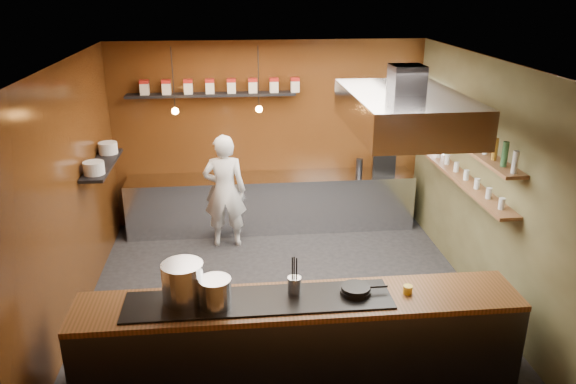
{
  "coord_description": "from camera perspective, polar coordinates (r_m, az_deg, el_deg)",
  "views": [
    {
      "loc": [
        -0.6,
        -6.34,
        3.84
      ],
      "look_at": [
        0.09,
        0.4,
        1.29
      ],
      "focal_mm": 35.0,
      "sensor_mm": 36.0,
      "label": 1
    }
  ],
  "objects": [
    {
      "name": "back_wall",
      "position": [
        9.16,
        -1.91,
        5.82
      ],
      "size": [
        5.0,
        0.0,
        5.0
      ],
      "primitive_type": "plane",
      "rotation": [
        1.57,
        0.0,
        0.0
      ],
      "color": "#3B1C0A",
      "rests_on": "ground"
    },
    {
      "name": "left_wall",
      "position": [
        7.02,
        -21.18,
        -0.31
      ],
      "size": [
        0.0,
        5.0,
        5.0
      ],
      "primitive_type": "plane",
      "rotation": [
        1.57,
        0.0,
        1.57
      ],
      "color": "#3B1C0A",
      "rests_on": "ground"
    },
    {
      "name": "tin_shelf",
      "position": [
        8.85,
        -7.8,
        9.77
      ],
      "size": [
        2.6,
        0.26,
        0.04
      ],
      "primitive_type": "cube",
      "color": "black",
      "rests_on": "back_wall"
    },
    {
      "name": "extractor_hood",
      "position": [
        6.37,
        11.75,
        8.11
      ],
      "size": [
        1.2,
        2.0,
        0.72
      ],
      "color": "#38383D",
      "rests_on": "ceiling"
    },
    {
      "name": "bottle_shelf_lower",
      "position": [
        7.64,
        17.12,
        1.46
      ],
      "size": [
        0.26,
        2.8,
        0.04
      ],
      "primitive_type": "cube",
      "color": "brown",
      "rests_on": "right_wall"
    },
    {
      "name": "pendant_left",
      "position": [
        8.25,
        -11.41,
        8.42
      ],
      "size": [
        0.1,
        0.1,
        0.95
      ],
      "color": "black",
      "rests_on": "ceiling"
    },
    {
      "name": "window_pane",
      "position": [
        8.81,
        14.68,
        7.24
      ],
      "size": [
        0.0,
        1.0,
        1.0
      ],
      "primitive_type": "plane",
      "rotation": [
        1.57,
        0.0,
        -1.57
      ],
      "color": "white",
      "rests_on": "right_wall"
    },
    {
      "name": "butter_jar",
      "position": [
        5.79,
        12.07,
        -9.67
      ],
      "size": [
        0.12,
        0.12,
        0.08
      ],
      "primitive_type": "cylinder",
      "rotation": [
        0.0,
        0.0,
        -0.34
      ],
      "color": "gold",
      "rests_on": "pass_counter"
    },
    {
      "name": "wine_glasses",
      "position": [
        7.62,
        17.18,
        2.06
      ],
      "size": [
        0.07,
        2.37,
        0.13
      ],
      "color": "silver",
      "rests_on": "bottle_shelf_lower"
    },
    {
      "name": "espresso_machine",
      "position": [
        9.24,
        9.73,
        2.93
      ],
      "size": [
        0.43,
        0.41,
        0.36
      ],
      "primitive_type": "cube",
      "rotation": [
        0.0,
        0.0,
        -0.24
      ],
      "color": "black",
      "rests_on": "prep_counter"
    },
    {
      "name": "frying_pan",
      "position": [
        5.68,
        6.91,
        -9.83
      ],
      "size": [
        0.48,
        0.31,
        0.08
      ],
      "color": "black",
      "rests_on": "pass_counter"
    },
    {
      "name": "ceiling",
      "position": [
        6.42,
        -0.45,
        13.11
      ],
      "size": [
        5.0,
        5.0,
        0.0
      ],
      "primitive_type": "plane",
      "rotation": [
        3.14,
        0.0,
        0.0
      ],
      "color": "silver",
      "rests_on": "back_wall"
    },
    {
      "name": "floor",
      "position": [
        7.43,
        -0.38,
        -10.48
      ],
      "size": [
        5.0,
        5.0,
        0.0
      ],
      "primitive_type": "plane",
      "color": "black",
      "rests_on": "ground"
    },
    {
      "name": "stockpot_large",
      "position": [
        5.53,
        -10.61,
        -9.01
      ],
      "size": [
        0.52,
        0.52,
        0.39
      ],
      "primitive_type": "cylinder",
      "rotation": [
        0.0,
        0.0,
        0.35
      ],
      "color": "silver",
      "rests_on": "pass_counter"
    },
    {
      "name": "bottles",
      "position": [
        7.47,
        17.61,
        5.88
      ],
      "size": [
        0.06,
        2.66,
        0.24
      ],
      "color": "silver",
      "rests_on": "bottle_shelf_upper"
    },
    {
      "name": "prep_counter",
      "position": [
        9.18,
        -1.69,
        -1.06
      ],
      "size": [
        4.6,
        0.65,
        0.9
      ],
      "primitive_type": "cube",
      "color": "silver",
      "rests_on": "floor"
    },
    {
      "name": "storage_tins",
      "position": [
        8.83,
        -6.85,
        10.65
      ],
      "size": [
        2.43,
        0.13,
        0.22
      ],
      "color": "beige",
      "rests_on": "tin_shelf"
    },
    {
      "name": "chef",
      "position": [
        8.48,
        -6.45,
        0.07
      ],
      "size": [
        0.66,
        0.44,
        1.76
      ],
      "primitive_type": "imported",
      "rotation": [
        0.0,
        0.0,
        3.11
      ],
      "color": "white",
      "rests_on": "floor"
    },
    {
      "name": "right_wall",
      "position": [
        7.43,
        19.16,
        1.09
      ],
      "size": [
        0.0,
        5.0,
        5.0
      ],
      "primitive_type": "plane",
      "rotation": [
        1.57,
        0.0,
        -1.57
      ],
      "color": "#4C492B",
      "rests_on": "ground"
    },
    {
      "name": "bottle_shelf_upper",
      "position": [
        7.51,
        17.49,
        4.85
      ],
      "size": [
        0.26,
        2.8,
        0.04
      ],
      "primitive_type": "cube",
      "color": "brown",
      "rests_on": "right_wall"
    },
    {
      "name": "pendant_right",
      "position": [
        8.22,
        -2.97,
        8.75
      ],
      "size": [
        0.1,
        0.1,
        0.95
      ],
      "color": "black",
      "rests_on": "ceiling"
    },
    {
      "name": "pass_counter",
      "position": [
        5.85,
        1.12,
        -14.64
      ],
      "size": [
        4.4,
        0.72,
        0.94
      ],
      "color": "#38383D",
      "rests_on": "floor"
    },
    {
      "name": "utensil_crock",
      "position": [
        5.61,
        0.65,
        -9.47
      ],
      "size": [
        0.15,
        0.15,
        0.18
      ],
      "primitive_type": "cylinder",
      "rotation": [
        0.0,
        0.0,
        -0.1
      ],
      "color": "silver",
      "rests_on": "pass_counter"
    },
    {
      "name": "plate_shelf",
      "position": [
        7.88,
        -18.35,
        2.66
      ],
      "size": [
        0.3,
        1.4,
        0.04
      ],
      "primitive_type": "cube",
      "color": "black",
      "rests_on": "left_wall"
    },
    {
      "name": "stockpot_small",
      "position": [
        5.42,
        -7.39,
        -10.1
      ],
      "size": [
        0.35,
        0.35,
        0.29
      ],
      "primitive_type": "cylinder",
      "rotation": [
        0.0,
        0.0,
        -0.15
      ],
      "color": "#B2B4B9",
      "rests_on": "pass_counter"
    },
    {
      "name": "plate_stacks",
      "position": [
        7.85,
        -18.43,
        3.35
      ],
      "size": [
        0.26,
        1.16,
        0.16
      ],
      "color": "silver",
      "rests_on": "plate_shelf"
    }
  ]
}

